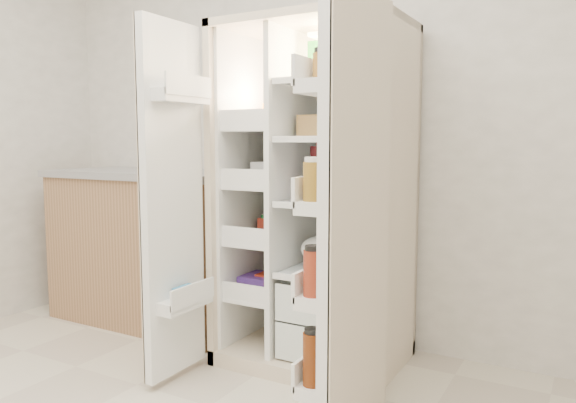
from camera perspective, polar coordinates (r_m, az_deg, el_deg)
The scene contains 5 objects.
wall_back at distance 3.32m, azimuth 3.38°, elevation 9.05°, with size 4.00×0.02×2.70m, color white.
refrigerator at distance 2.96m, azimuth 3.53°, elevation -2.35°, with size 0.92×0.70×1.80m.
freezer_door at distance 2.72m, azimuth -11.93°, elevation -0.11°, with size 0.15×0.40×1.72m.
fridge_door at distance 2.12m, azimuth 6.66°, elevation -2.37°, with size 0.17×0.58×1.72m.
kitchen_counter at distance 3.76m, azimuth -13.59°, elevation -4.43°, with size 1.38×0.73×1.00m.
Camera 1 is at (1.46, -0.98, 1.18)m, focal length 34.00 mm.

